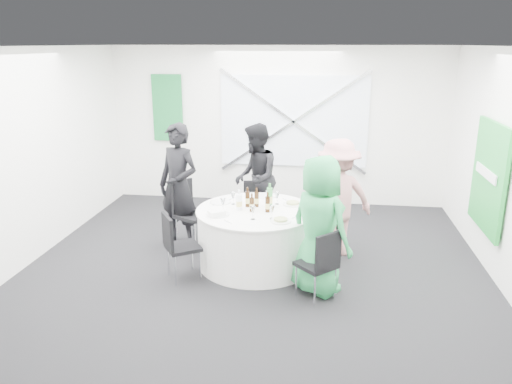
# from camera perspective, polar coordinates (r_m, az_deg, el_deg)

# --- Properties ---
(floor) EXTENTS (6.00, 6.00, 0.00)m
(floor) POSITION_cam_1_polar(r_m,az_deg,el_deg) (6.58, -0.24, -8.87)
(floor) COLOR black
(floor) RESTS_ON ground
(ceiling) EXTENTS (6.00, 6.00, 0.00)m
(ceiling) POSITION_cam_1_polar(r_m,az_deg,el_deg) (5.93, -0.27, 16.32)
(ceiling) COLOR white
(ceiling) RESTS_ON wall_back
(wall_back) EXTENTS (6.00, 0.00, 6.00)m
(wall_back) POSITION_cam_1_polar(r_m,az_deg,el_deg) (9.03, 2.41, 7.52)
(wall_back) COLOR white
(wall_back) RESTS_ON floor
(wall_front) EXTENTS (6.00, 0.00, 6.00)m
(wall_front) POSITION_cam_1_polar(r_m,az_deg,el_deg) (3.32, -7.55, -9.17)
(wall_front) COLOR white
(wall_front) RESTS_ON floor
(wall_left) EXTENTS (0.00, 6.00, 6.00)m
(wall_left) POSITION_cam_1_polar(r_m,az_deg,el_deg) (7.16, -24.83, 3.54)
(wall_left) COLOR white
(wall_left) RESTS_ON floor
(window_panel) EXTENTS (2.60, 0.03, 1.60)m
(window_panel) POSITION_cam_1_polar(r_m,az_deg,el_deg) (8.95, 4.33, 8.05)
(window_panel) COLOR silver
(window_panel) RESTS_ON wall_back
(window_brace_a) EXTENTS (2.63, 0.05, 1.84)m
(window_brace_a) POSITION_cam_1_polar(r_m,az_deg,el_deg) (8.91, 4.31, 8.02)
(window_brace_a) COLOR silver
(window_brace_a) RESTS_ON window_panel
(window_brace_b) EXTENTS (2.63, 0.05, 1.84)m
(window_brace_b) POSITION_cam_1_polar(r_m,az_deg,el_deg) (8.91, 4.31, 8.02)
(window_brace_b) COLOR silver
(window_brace_b) RESTS_ON window_panel
(green_banner) EXTENTS (0.55, 0.04, 1.20)m
(green_banner) POSITION_cam_1_polar(r_m,az_deg,el_deg) (9.34, -10.08, 9.44)
(green_banner) COLOR #167233
(green_banner) RESTS_ON wall_back
(green_sign) EXTENTS (0.05, 1.20, 1.40)m
(green_sign) POSITION_cam_1_polar(r_m,az_deg,el_deg) (7.01, 25.06, 1.57)
(green_sign) COLOR green
(green_sign) RESTS_ON wall_right
(banquet_table) EXTENTS (1.56, 1.56, 0.76)m
(banquet_table) POSITION_cam_1_polar(r_m,az_deg,el_deg) (6.61, 0.00, -5.15)
(banquet_table) COLOR white
(banquet_table) RESTS_ON floor
(chair_back) EXTENTS (0.42, 0.43, 0.82)m
(chair_back) POSITION_cam_1_polar(r_m,az_deg,el_deg) (7.60, -0.09, -1.41)
(chair_back) COLOR black
(chair_back) RESTS_ON floor
(chair_back_left) EXTENTS (0.58, 0.58, 0.94)m
(chair_back_left) POSITION_cam_1_polar(r_m,az_deg,el_deg) (7.25, -7.70, -1.83)
(chair_back_left) COLOR black
(chair_back_left) RESTS_ON floor
(chair_back_right) EXTENTS (0.51, 0.51, 0.82)m
(chair_back_right) POSITION_cam_1_polar(r_m,az_deg,el_deg) (7.03, 7.96, -3.10)
(chair_back_right) COLOR black
(chair_back_right) RESTS_ON floor
(chair_front_right) EXTENTS (0.55, 0.55, 0.85)m
(chair_front_right) POSITION_cam_1_polar(r_m,az_deg,el_deg) (5.69, 7.45, -7.76)
(chair_front_right) COLOR black
(chair_front_right) RESTS_ON floor
(chair_front_left) EXTENTS (0.54, 0.54, 0.86)m
(chair_front_left) POSITION_cam_1_polar(r_m,az_deg,el_deg) (6.21, -9.05, -5.67)
(chair_front_left) COLOR black
(chair_front_left) RESTS_ON floor
(person_man_back_left) EXTENTS (0.77, 0.65, 1.78)m
(person_man_back_left) POSITION_cam_1_polar(r_m,az_deg,el_deg) (7.17, -8.84, 0.74)
(person_man_back_left) COLOR black
(person_man_back_left) RESTS_ON floor
(person_man_back) EXTENTS (0.56, 0.87, 1.68)m
(person_man_back) POSITION_cam_1_polar(r_m,az_deg,el_deg) (7.66, -0.04, 1.58)
(person_man_back) COLOR black
(person_man_back) RESTS_ON floor
(person_woman_pink) EXTENTS (1.16, 0.88, 1.63)m
(person_woman_pink) POSITION_cam_1_polar(r_m,az_deg,el_deg) (6.86, 9.28, -0.69)
(person_woman_pink) COLOR tan
(person_woman_pink) RESTS_ON floor
(person_woman_green) EXTENTS (0.96, 0.91, 1.65)m
(person_woman_green) POSITION_cam_1_polar(r_m,az_deg,el_deg) (5.78, 7.25, -3.84)
(person_woman_green) COLOR #299850
(person_woman_green) RESTS_ON floor
(plate_back) EXTENTS (0.29, 0.29, 0.01)m
(plate_back) POSITION_cam_1_polar(r_m,az_deg,el_deg) (7.03, 1.14, -0.43)
(plate_back) COLOR white
(plate_back) RESTS_ON banquet_table
(plate_back_left) EXTENTS (0.29, 0.29, 0.01)m
(plate_back_left) POSITION_cam_1_polar(r_m,az_deg,el_deg) (6.78, -4.10, -1.14)
(plate_back_left) COLOR white
(plate_back_left) RESTS_ON banquet_table
(plate_back_right) EXTENTS (0.26, 0.26, 0.04)m
(plate_back_right) POSITION_cam_1_polar(r_m,az_deg,el_deg) (6.69, 4.21, -1.32)
(plate_back_right) COLOR white
(plate_back_right) RESTS_ON banquet_table
(plate_front_right) EXTENTS (0.26, 0.26, 0.04)m
(plate_front_right) POSITION_cam_1_polar(r_m,az_deg,el_deg) (6.06, 2.84, -3.24)
(plate_front_right) COLOR white
(plate_front_right) RESTS_ON banquet_table
(plate_front_left) EXTENTS (0.29, 0.29, 0.01)m
(plate_front_left) POSITION_cam_1_polar(r_m,az_deg,el_deg) (6.30, -4.37, -2.54)
(plate_front_left) COLOR white
(plate_front_left) RESTS_ON banquet_table
(napkin) EXTENTS (0.24, 0.23, 0.06)m
(napkin) POSITION_cam_1_polar(r_m,az_deg,el_deg) (6.24, -4.50, -2.40)
(napkin) COLOR white
(napkin) RESTS_ON plate_front_left
(beer_bottle_a) EXTENTS (0.06, 0.06, 0.27)m
(beer_bottle_a) POSITION_cam_1_polar(r_m,az_deg,el_deg) (6.56, -0.98, -0.83)
(beer_bottle_a) COLOR #361D09
(beer_bottle_a) RESTS_ON banquet_table
(beer_bottle_b) EXTENTS (0.06, 0.06, 0.26)m
(beer_bottle_b) POSITION_cam_1_polar(r_m,az_deg,el_deg) (6.57, 0.07, -0.85)
(beer_bottle_b) COLOR #361D09
(beer_bottle_b) RESTS_ON banquet_table
(beer_bottle_c) EXTENTS (0.06, 0.06, 0.26)m
(beer_bottle_c) POSITION_cam_1_polar(r_m,az_deg,el_deg) (6.36, 1.33, -1.44)
(beer_bottle_c) COLOR #361D09
(beer_bottle_c) RESTS_ON banquet_table
(beer_bottle_d) EXTENTS (0.06, 0.06, 0.24)m
(beer_bottle_d) POSITION_cam_1_polar(r_m,az_deg,el_deg) (6.38, -0.48, -1.46)
(beer_bottle_d) COLOR #361D09
(beer_bottle_d) RESTS_ON banquet_table
(green_water_bottle) EXTENTS (0.08, 0.08, 0.32)m
(green_water_bottle) POSITION_cam_1_polar(r_m,az_deg,el_deg) (6.53, 1.58, -0.67)
(green_water_bottle) COLOR green
(green_water_bottle) RESTS_ON banquet_table
(clear_water_bottle) EXTENTS (0.08, 0.08, 0.27)m
(clear_water_bottle) POSITION_cam_1_polar(r_m,az_deg,el_deg) (6.44, -1.93, -1.17)
(clear_water_bottle) COLOR white
(clear_water_bottle) RESTS_ON banquet_table
(wine_glass_a) EXTENTS (0.07, 0.07, 0.17)m
(wine_glass_a) POSITION_cam_1_polar(r_m,az_deg,el_deg) (6.66, -2.64, -0.38)
(wine_glass_a) COLOR white
(wine_glass_a) RESTS_ON banquet_table
(wine_glass_b) EXTENTS (0.07, 0.07, 0.17)m
(wine_glass_b) POSITION_cam_1_polar(r_m,az_deg,el_deg) (6.08, -0.36, -2.04)
(wine_glass_b) COLOR white
(wine_glass_b) RESTS_ON banquet_table
(wine_glass_c) EXTENTS (0.07, 0.07, 0.17)m
(wine_glass_c) POSITION_cam_1_polar(r_m,az_deg,el_deg) (6.40, -3.80, -1.12)
(wine_glass_c) COLOR white
(wine_glass_c) RESTS_ON banquet_table
(wine_glass_d) EXTENTS (0.07, 0.07, 0.17)m
(wine_glass_d) POSITION_cam_1_polar(r_m,az_deg,el_deg) (6.11, 1.84, -1.96)
(wine_glass_d) COLOR white
(wine_glass_d) RESTS_ON banquet_table
(wine_glass_e) EXTENTS (0.07, 0.07, 0.17)m
(wine_glass_e) POSITION_cam_1_polar(r_m,az_deg,el_deg) (6.74, 1.41, -0.17)
(wine_glass_e) COLOR white
(wine_glass_e) RESTS_ON banquet_table
(wine_glass_f) EXTENTS (0.07, 0.07, 0.17)m
(wine_glass_f) POSITION_cam_1_polar(r_m,az_deg,el_deg) (6.66, 2.42, -0.37)
(wine_glass_f) COLOR white
(wine_glass_f) RESTS_ON banquet_table
(fork_a) EXTENTS (0.08, 0.14, 0.01)m
(fork_a) POSITION_cam_1_polar(r_m,az_deg,el_deg) (6.49, 5.09, -2.02)
(fork_a) COLOR silver
(fork_a) RESTS_ON banquet_table
(knife_a) EXTENTS (0.10, 0.13, 0.01)m
(knife_a) POSITION_cam_1_polar(r_m,az_deg,el_deg) (6.87, 3.38, -0.91)
(knife_a) COLOR silver
(knife_a) RESTS_ON banquet_table
(fork_b) EXTENTS (0.10, 0.13, 0.01)m
(fork_b) POSITION_cam_1_polar(r_m,az_deg,el_deg) (6.02, 2.83, -3.52)
(fork_b) COLOR silver
(fork_b) RESTS_ON banquet_table
(knife_b) EXTENTS (0.11, 0.12, 0.01)m
(knife_b) POSITION_cam_1_polar(r_m,az_deg,el_deg) (6.21, 4.57, -2.88)
(knife_b) COLOR silver
(knife_b) RESTS_ON banquet_table
(fork_c) EXTENTS (0.09, 0.14, 0.01)m
(fork_c) POSITION_cam_1_polar(r_m,az_deg,el_deg) (6.93, -2.69, -0.75)
(fork_c) COLOR silver
(fork_c) RESTS_ON banquet_table
(knife_c) EXTENTS (0.09, 0.13, 0.01)m
(knife_c) POSITION_cam_1_polar(r_m,az_deg,el_deg) (6.71, -4.54, -1.39)
(knife_c) COLOR silver
(knife_c) RESTS_ON banquet_table
(fork_d) EXTENTS (0.12, 0.12, 0.01)m
(fork_d) POSITION_cam_1_polar(r_m,az_deg,el_deg) (6.31, -4.92, -2.58)
(fork_d) COLOR silver
(fork_d) RESTS_ON banquet_table
(knife_d) EXTENTS (0.12, 0.12, 0.01)m
(knife_d) POSITION_cam_1_polar(r_m,az_deg,el_deg) (6.05, -3.25, -3.41)
(knife_d) COLOR silver
(knife_d) RESTS_ON banquet_table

